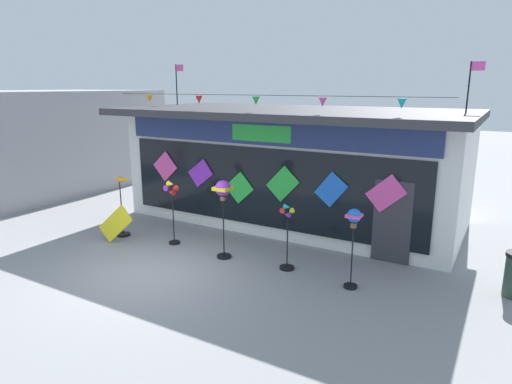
{
  "coord_description": "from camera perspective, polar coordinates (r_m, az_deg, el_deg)",
  "views": [
    {
      "loc": [
        6.78,
        -6.91,
        4.14
      ],
      "look_at": [
        1.26,
        2.58,
        1.5
      ],
      "focal_mm": 31.04,
      "sensor_mm": 36.0,
      "label": 1
    }
  ],
  "objects": [
    {
      "name": "neighbour_building",
      "position": [
        20.76,
        -25.27,
        6.26
      ],
      "size": [
        6.07,
        8.03,
        3.95
      ],
      "primitive_type": "cube",
      "color": "#99999E",
      "rests_on": "ground_plane"
    },
    {
      "name": "wind_spinner_left",
      "position": [
        11.82,
        -10.79,
        -1.24
      ],
      "size": [
        0.38,
        0.3,
        1.74
      ],
      "color": "black",
      "rests_on": "ground_plane"
    },
    {
      "name": "wind_spinner_right",
      "position": [
        9.25,
        12.46,
        -4.42
      ],
      "size": [
        0.3,
        0.3,
        1.73
      ],
      "color": "black",
      "rests_on": "ground_plane"
    },
    {
      "name": "wind_spinner_center_left",
      "position": [
        10.62,
        -4.27,
        -0.52
      ],
      "size": [
        0.39,
        0.39,
        1.95
      ],
      "color": "black",
      "rests_on": "ground_plane"
    },
    {
      "name": "ground_plane",
      "position": [
        10.52,
        -13.3,
        -10.02
      ],
      "size": [
        80.0,
        80.0,
        0.0
      ],
      "primitive_type": "plane",
      "color": "gray"
    },
    {
      "name": "display_kite_on_ground",
      "position": [
        12.51,
        -17.63,
        -3.92
      ],
      "size": [
        1.05,
        0.27,
        1.05
      ],
      "primitive_type": "cube",
      "rotation": [
        -0.24,
        0.79,
        0.0
      ],
      "color": "yellow",
      "rests_on": "ground_plane"
    },
    {
      "name": "kite_shop_building",
      "position": [
        13.88,
        5.06,
        3.63
      ],
      "size": [
        10.28,
        5.27,
        4.87
      ],
      "color": "silver",
      "rests_on": "ground_plane"
    },
    {
      "name": "wind_spinner_far_left",
      "position": [
        12.83,
        -16.67,
        -1.38
      ],
      "size": [
        0.61,
        0.38,
        1.72
      ],
      "color": "black",
      "rests_on": "ground_plane"
    },
    {
      "name": "wind_spinner_center_right",
      "position": [
        10.13,
        4.02,
        -5.63
      ],
      "size": [
        0.34,
        0.34,
        1.57
      ],
      "color": "black",
      "rests_on": "ground_plane"
    }
  ]
}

